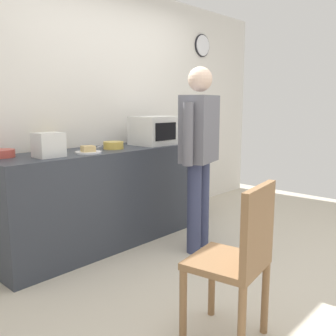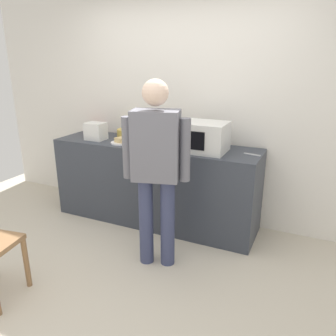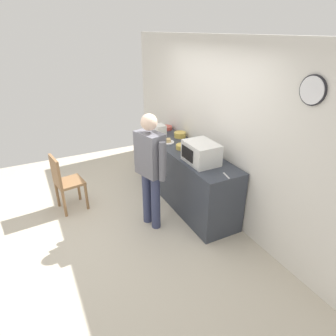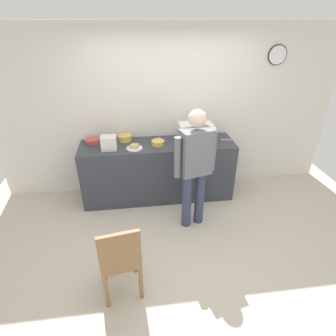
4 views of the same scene
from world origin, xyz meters
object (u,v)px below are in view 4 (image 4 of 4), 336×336
(salad_bowl, at_px, (158,143))
(cereal_bowl, at_px, (92,141))
(spoon_utensil, at_px, (226,140))
(person_standing, at_px, (195,163))
(microwave, at_px, (196,134))
(wooden_chair, at_px, (120,259))
(mixing_bowl, at_px, (125,138))
(sandwich_plate, at_px, (134,147))
(toaster, at_px, (109,143))
(fork_utensil, at_px, (156,139))

(salad_bowl, height_order, cereal_bowl, salad_bowl)
(cereal_bowl, bearing_deg, spoon_utensil, -4.58)
(person_standing, bearing_deg, salad_bowl, 119.23)
(microwave, bearing_deg, wooden_chair, -122.99)
(mixing_bowl, distance_m, person_standing, 1.32)
(cereal_bowl, height_order, person_standing, person_standing)
(spoon_utensil, bearing_deg, microwave, -171.77)
(microwave, distance_m, mixing_bowl, 1.11)
(cereal_bowl, height_order, wooden_chair, cereal_bowl)
(mixing_bowl, height_order, wooden_chair, mixing_bowl)
(microwave, bearing_deg, salad_bowl, 178.05)
(sandwich_plate, distance_m, spoon_utensil, 1.44)
(microwave, relative_size, salad_bowl, 2.57)
(toaster, bearing_deg, wooden_chair, -84.91)
(salad_bowl, relative_size, cereal_bowl, 0.92)
(salad_bowl, height_order, person_standing, person_standing)
(mixing_bowl, xyz_separation_m, spoon_utensil, (1.57, -0.18, -0.04))
(fork_utensil, distance_m, spoon_utensil, 1.10)
(sandwich_plate, bearing_deg, wooden_chair, -97.05)
(toaster, xyz_separation_m, fork_utensil, (0.71, 0.27, -0.10))
(toaster, distance_m, spoon_utensil, 1.80)
(toaster, xyz_separation_m, wooden_chair, (0.15, -1.72, -0.51))
(salad_bowl, relative_size, wooden_chair, 0.21)
(microwave, distance_m, spoon_utensil, 0.53)
(fork_utensil, distance_m, person_standing, 1.04)
(spoon_utensil, distance_m, wooden_chair, 2.49)
(microwave, distance_m, toaster, 1.29)
(sandwich_plate, distance_m, cereal_bowl, 0.70)
(salad_bowl, bearing_deg, fork_utensil, 92.04)
(mixing_bowl, distance_m, spoon_utensil, 1.58)
(microwave, bearing_deg, mixing_bowl, 166.59)
(microwave, xyz_separation_m, toaster, (-1.29, -0.04, -0.05))
(salad_bowl, bearing_deg, wooden_chair, -107.62)
(fork_utensil, bearing_deg, sandwich_plate, -138.73)
(spoon_utensil, xyz_separation_m, person_standing, (-0.67, -0.78, 0.05))
(sandwich_plate, height_order, spoon_utensil, sandwich_plate)
(toaster, bearing_deg, microwave, 1.60)
(cereal_bowl, bearing_deg, fork_utensil, 0.04)
(fork_utensil, xyz_separation_m, spoon_utensil, (1.09, -0.17, 0.00))
(fork_utensil, relative_size, wooden_chair, 0.18)
(salad_bowl, bearing_deg, toaster, -175.56)
(salad_bowl, distance_m, toaster, 0.72)
(microwave, height_order, person_standing, person_standing)
(mixing_bowl, distance_m, wooden_chair, 2.06)
(cereal_bowl, xyz_separation_m, wooden_chair, (0.42, -1.99, -0.44))
(wooden_chair, bearing_deg, spoon_utensil, 48.08)
(microwave, xyz_separation_m, cereal_bowl, (-1.56, 0.24, -0.12))
(sandwich_plate, xyz_separation_m, mixing_bowl, (-0.14, 0.32, 0.02))
(person_standing, bearing_deg, cereal_bowl, 145.84)
(microwave, bearing_deg, fork_utensil, 157.75)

